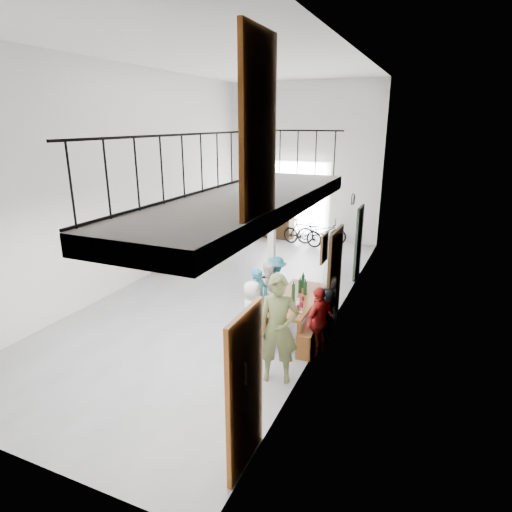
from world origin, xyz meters
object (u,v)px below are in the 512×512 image
at_px(bicycle_near, 322,232).
at_px(bench_inner, 268,318).
at_px(side_bench, 175,259).
at_px(serving_counter, 269,224).
at_px(oak_barrel, 224,233).
at_px(tasting_table, 296,301).
at_px(host_standing, 278,329).

bearing_deg(bicycle_near, bench_inner, 171.45).
distance_m(bench_inner, bicycle_near, 6.74).
relative_size(side_bench, serving_counter, 0.81).
xyz_separation_m(bench_inner, bicycle_near, (-0.64, 6.70, 0.24)).
relative_size(bench_inner, bicycle_near, 1.05).
bearing_deg(serving_counter, bicycle_near, -3.21).
xyz_separation_m(bench_inner, oak_barrel, (-3.63, 5.07, 0.29)).
distance_m(tasting_table, oak_barrel, 6.62).
height_order(bench_inner, serving_counter, serving_counter).
bearing_deg(side_bench, serving_counter, 73.00).
bearing_deg(side_bench, bicycle_near, 49.74).
bearing_deg(oak_barrel, host_standing, -56.41).
bearing_deg(side_bench, bench_inner, -33.15).
bearing_deg(bench_inner, side_bench, 145.69).
distance_m(tasting_table, side_bench, 5.41).
bearing_deg(oak_barrel, bicycle_near, 28.68).
bearing_deg(host_standing, side_bench, 122.13).
distance_m(oak_barrel, host_standing, 8.12).
bearing_deg(side_bench, host_standing, -41.45).
xyz_separation_m(tasting_table, oak_barrel, (-4.25, 5.07, -0.21)).
distance_m(side_bench, serving_counter, 4.53).
xyz_separation_m(host_standing, bicycle_near, (-1.49, 8.39, -0.48)).
bearing_deg(serving_counter, side_bench, -102.84).
distance_m(bench_inner, serving_counter, 7.50).
bearing_deg(bicycle_near, host_standing, 176.12).
distance_m(oak_barrel, serving_counter, 2.11).
distance_m(tasting_table, bench_inner, 0.80).
xyz_separation_m(bench_inner, serving_counter, (-2.74, 6.98, 0.28)).
distance_m(serving_counter, host_standing, 9.40).
height_order(oak_barrel, bicycle_near, oak_barrel).
xyz_separation_m(side_bench, bicycle_near, (3.43, 4.05, 0.24)).
xyz_separation_m(oak_barrel, serving_counter, (0.89, 1.91, -0.01)).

